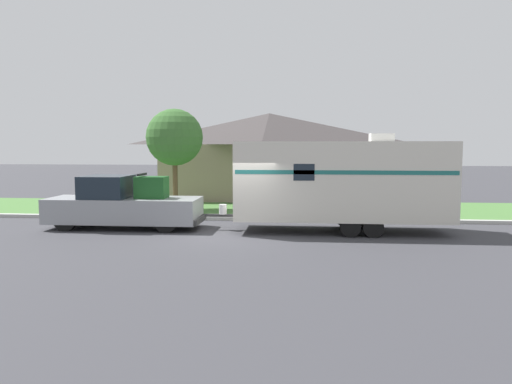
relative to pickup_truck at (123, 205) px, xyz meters
The scene contains 8 objects.
ground_plane 4.83m from the pickup_truck, 17.62° to the right, with size 120.00×120.00×0.00m, color #38383D.
curb_strip 5.15m from the pickup_truck, 27.05° to the left, with size 80.00×0.30×0.14m.
lawn_strip 7.53m from the pickup_truck, 52.79° to the left, with size 80.00×7.00×0.03m.
house_across_street 13.22m from the pickup_truck, 69.19° to the left, with size 12.51×8.39×4.99m.
pickup_truck is the anchor object (origin of this frame).
travel_trailer 8.12m from the pickup_truck, ahead, with size 8.70×2.43×3.50m.
mailbox 3.59m from the pickup_truck, 114.96° to the left, with size 0.48×0.20×1.38m.
tree_in_yard 5.99m from the pickup_truck, 83.52° to the left, with size 2.69×2.69×4.81m.
Camera 1 is at (2.12, -16.46, 3.10)m, focal length 35.00 mm.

